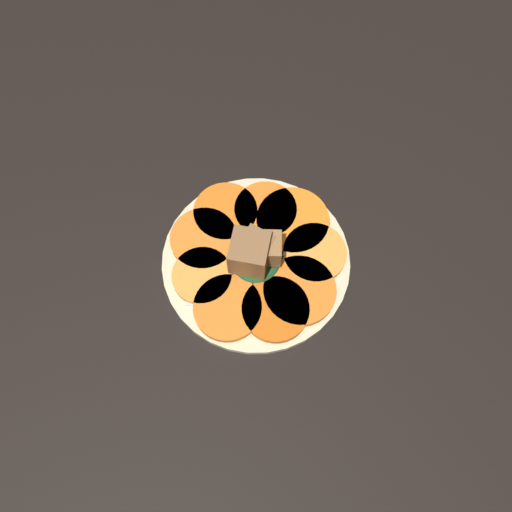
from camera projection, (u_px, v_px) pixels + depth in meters
table_slab at (256, 265)px, 68.34cm from camera, size 120.00×120.00×2.00cm
plate at (256, 261)px, 66.94cm from camera, size 25.15×25.15×1.05cm
carrot_slice_0 at (202, 276)px, 64.87cm from camera, size 7.84×7.84×1.12cm
carrot_slice_1 at (228, 308)px, 63.20cm from camera, size 8.74×8.74×1.12cm
carrot_slice_2 at (275, 309)px, 63.12cm from camera, size 8.61×8.61×1.12cm
carrot_slice_3 at (299, 291)px, 64.09cm from camera, size 9.39×9.39×1.12cm
carrot_slice_4 at (314, 253)px, 66.12cm from camera, size 8.44×8.44×1.12cm
carrot_slice_5 at (293, 221)px, 67.97cm from camera, size 9.93×9.93×1.12cm
carrot_slice_6 at (266, 210)px, 68.60cm from camera, size 8.60×8.60×1.12cm
carrot_slice_7 at (226, 212)px, 68.49cm from camera, size 8.79×8.79×1.12cm
carrot_slice_8 at (204, 239)px, 66.92cm from camera, size 8.97×8.97×1.12cm
center_pile at (255, 252)px, 63.52cm from camera, size 7.72×6.95×6.65cm
fork at (209, 241)px, 67.21cm from camera, size 17.92×4.29×0.40cm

